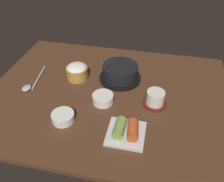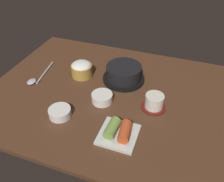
{
  "view_description": "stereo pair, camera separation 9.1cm",
  "coord_description": "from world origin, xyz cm",
  "views": [
    {
      "loc": [
        17.19,
        -71.71,
        62.44
      ],
      "look_at": [
        2.0,
        -2.0,
        5.0
      ],
      "focal_mm": 36.87,
      "sensor_mm": 36.0,
      "label": 1
    },
    {
      "loc": [
        25.98,
        -69.19,
        62.44
      ],
      "look_at": [
        2.0,
        -2.0,
        5.0
      ],
      "focal_mm": 36.87,
      "sensor_mm": 36.0,
      "label": 2
    }
  ],
  "objects": [
    {
      "name": "dining_table",
      "position": [
        0.0,
        0.0,
        1.0
      ],
      "size": [
        100.0,
        76.0,
        2.0
      ],
      "primitive_type": "cube",
      "color": "#4C2D1C",
      "rests_on": "ground"
    },
    {
      "name": "stone_pot",
      "position": [
        2.89,
        10.84,
        5.52
      ],
      "size": [
        18.44,
        18.44,
        7.1
      ],
      "color": "black",
      "rests_on": "dining_table"
    },
    {
      "name": "rice_bowl",
      "position": [
        -15.96,
        7.78,
        5.6
      ],
      "size": [
        9.46,
        9.46,
        7.01
      ],
      "color": "#B78C38",
      "rests_on": "dining_table"
    },
    {
      "name": "tea_cup_with_saucer",
      "position": [
        19.16,
        -2.87,
        4.95
      ],
      "size": [
        9.13,
        9.13,
        6.11
      ],
      "color": "maroon",
      "rests_on": "dining_table"
    },
    {
      "name": "banchan_cup_center",
      "position": [
        -0.79,
        -5.8,
        3.88
      ],
      "size": [
        8.3,
        8.3,
        3.51
      ],
      "color": "white",
      "rests_on": "dining_table"
    },
    {
      "name": "kimchi_plate",
      "position": [
        10.84,
        -20.4,
        3.85
      ],
      "size": [
        12.75,
        12.75,
        4.75
      ],
      "color": "silver",
      "rests_on": "dining_table"
    },
    {
      "name": "side_bowl_near",
      "position": [
        -12.38,
        -18.54,
        3.69
      ],
      "size": [
        8.22,
        8.22,
        3.13
      ],
      "color": "white",
      "rests_on": "dining_table"
    },
    {
      "name": "spoon",
      "position": [
        -33.85,
        -1.88,
        2.61
      ],
      "size": [
        4.71,
        19.72,
        1.35
      ],
      "color": "#B7B7BC",
      "rests_on": "dining_table"
    }
  ]
}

